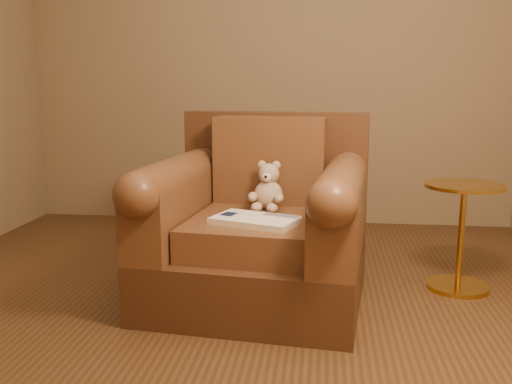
# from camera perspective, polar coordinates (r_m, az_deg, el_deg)

# --- Properties ---
(floor) EXTENTS (4.00, 4.00, 0.00)m
(floor) POSITION_cam_1_polar(r_m,az_deg,el_deg) (3.02, -2.78, -11.79)
(floor) COLOR #4E321A
(floor) RESTS_ON ground
(armchair) EXTENTS (1.21, 1.16, 0.99)m
(armchair) POSITION_cam_1_polar(r_m,az_deg,el_deg) (3.09, 0.33, -3.69)
(armchair) COLOR #462A17
(armchair) RESTS_ON floor
(teddy_bear) EXTENTS (0.20, 0.22, 0.27)m
(teddy_bear) POSITION_cam_1_polar(r_m,az_deg,el_deg) (3.13, 1.19, 0.11)
(teddy_bear) COLOR tan
(teddy_bear) RESTS_ON armchair
(guidebook) EXTENTS (0.47, 0.37, 0.03)m
(guidebook) POSITION_cam_1_polar(r_m,az_deg,el_deg) (2.83, -0.10, -2.84)
(guidebook) COLOR beige
(guidebook) RESTS_ON armchair
(side_table) EXTENTS (0.44, 0.44, 0.61)m
(side_table) POSITION_cam_1_polar(r_m,az_deg,el_deg) (3.42, 19.84, -3.89)
(side_table) COLOR gold
(side_table) RESTS_ON floor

